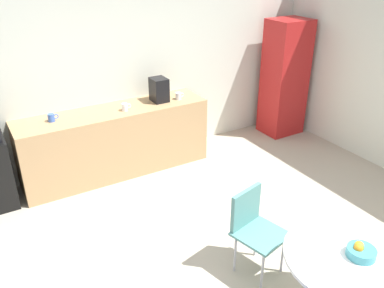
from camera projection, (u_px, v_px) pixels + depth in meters
wall_back at (121, 70)px, 5.42m from camera, size 6.00×0.10×2.60m
counter_block at (116, 141)px, 5.40m from camera, size 2.49×0.60×0.90m
locker_cabinet at (285, 78)px, 6.41m from camera, size 0.60×0.50×1.82m
round_table at (352, 270)px, 3.08m from camera, size 1.06×1.06×0.72m
chair_teal at (253, 222)px, 3.71m from camera, size 0.51×0.51×0.83m
fruit_bowl at (361, 251)px, 3.00m from camera, size 0.22×0.22×0.11m
mug_white at (125, 107)px, 5.17m from camera, size 0.13×0.08×0.09m
mug_green at (179, 96)px, 5.55m from camera, size 0.13×0.08×0.09m
mug_red at (52, 118)px, 4.85m from camera, size 0.13×0.08×0.09m
coffee_maker at (159, 90)px, 5.43m from camera, size 0.20×0.24×0.32m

